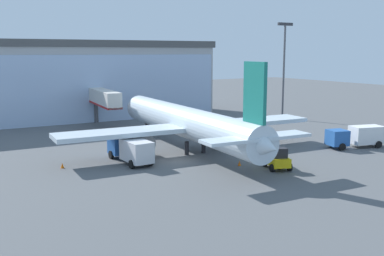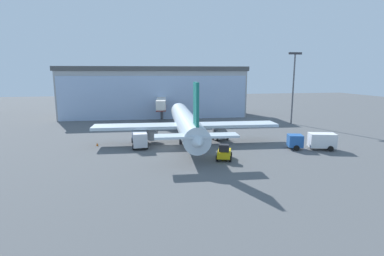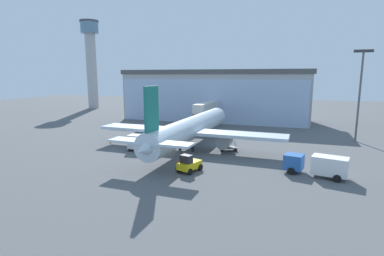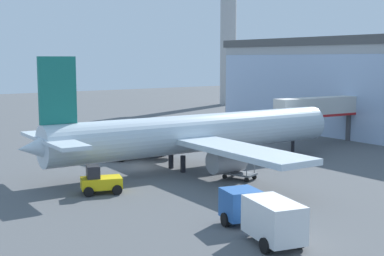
% 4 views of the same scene
% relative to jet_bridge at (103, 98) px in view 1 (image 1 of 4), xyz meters
% --- Properties ---
extents(ground, '(240.00, 240.00, 0.00)m').
position_rel_jet_bridge_xyz_m(ground, '(-0.95, -25.86, -4.55)').
color(ground, '#545659').
extents(terminal_building, '(51.51, 16.25, 13.82)m').
position_rel_jet_bridge_xyz_m(terminal_building, '(-0.95, 12.22, 2.36)').
color(terminal_building, '#A7A7A7').
rests_on(terminal_building, ground).
extents(jet_bridge, '(3.58, 13.85, 5.92)m').
position_rel_jet_bridge_xyz_m(jet_bridge, '(0.00, 0.00, 0.00)').
color(jet_bridge, beige).
rests_on(jet_bridge, ground).
extents(apron_light_mast, '(3.20, 0.40, 16.84)m').
position_rel_jet_bridge_xyz_m(apron_light_mast, '(30.71, -7.86, 5.58)').
color(apron_light_mast, '#59595E').
rests_on(apron_light_mast, ground).
extents(airplane, '(32.09, 35.17, 10.96)m').
position_rel_jet_bridge_xyz_m(airplane, '(2.55, -22.18, -1.16)').
color(airplane, silver).
rests_on(airplane, ground).
extents(catering_truck, '(2.75, 7.39, 2.65)m').
position_rel_jet_bridge_xyz_m(catering_truck, '(-5.67, -24.07, -3.08)').
color(catering_truck, '#2659A5').
rests_on(catering_truck, ground).
extents(fuel_truck, '(7.62, 4.03, 2.65)m').
position_rel_jet_bridge_xyz_m(fuel_truck, '(21.70, -31.43, -3.08)').
color(fuel_truck, '#2659A5').
rests_on(fuel_truck, ground).
extents(baggage_cart, '(3.16, 2.41, 1.50)m').
position_rel_jet_bridge_xyz_m(baggage_cart, '(9.01, -21.87, -4.05)').
color(baggage_cart, slate).
rests_on(baggage_cart, ground).
extents(pushback_tug, '(3.06, 3.62, 2.30)m').
position_rel_jet_bridge_xyz_m(pushback_tug, '(6.07, -34.28, -3.57)').
color(pushback_tug, yellow).
rests_on(pushback_tug, ground).
extents(safety_cone_nose, '(0.36, 0.36, 0.55)m').
position_rel_jet_bridge_xyz_m(safety_cone_nose, '(3.56, -31.21, -4.27)').
color(safety_cone_nose, orange).
rests_on(safety_cone_nose, ground).
extents(safety_cone_wingtip, '(0.36, 0.36, 0.55)m').
position_rel_jet_bridge_xyz_m(safety_cone_wingtip, '(-12.72, -22.63, -4.27)').
color(safety_cone_wingtip, orange).
rests_on(safety_cone_wingtip, ground).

